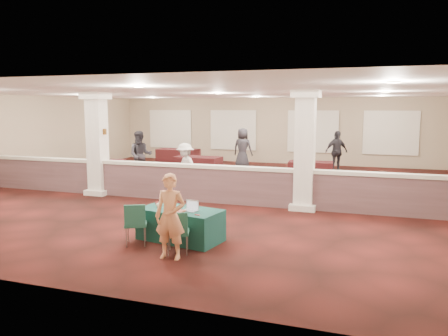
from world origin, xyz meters
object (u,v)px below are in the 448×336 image
(woman, at_px, (170,216))
(far_table_back_left, at_px, (178,157))
(far_table_back_center, at_px, (198,166))
(far_table_back_right, at_px, (310,170))
(near_table, at_px, (180,225))
(conf_chair_main, at_px, (177,229))
(far_table_front_right, at_px, (339,187))
(attendee_c, at_px, (336,152))
(far_table_front_left, at_px, (102,169))
(conf_chair_side, at_px, (135,221))
(attendee_d, at_px, (243,148))
(far_table_front_center, at_px, (196,179))
(attendee_b, at_px, (185,167))
(attendee_a, at_px, (141,155))

(woman, relative_size, far_table_back_left, 0.82)
(far_table_back_center, xyz_separation_m, far_table_back_right, (4.50, 0.44, -0.04))
(near_table, distance_m, conf_chair_main, 0.92)
(conf_chair_main, height_order, far_table_front_right, conf_chair_main)
(near_table, bearing_deg, attendee_c, 88.75)
(far_table_front_left, bearing_deg, attendee_c, 27.39)
(conf_chair_side, xyz_separation_m, far_table_back_center, (-2.28, 8.95, -0.13))
(conf_chair_main, height_order, attendee_c, attendee_c)
(far_table_back_center, bearing_deg, conf_chair_side, -75.69)
(conf_chair_side, bearing_deg, conf_chair_main, -37.79)
(conf_chair_side, relative_size, far_table_back_right, 0.51)
(conf_chair_side, height_order, woman, woman)
(far_table_front_left, bearing_deg, conf_chair_side, -51.80)
(near_table, bearing_deg, attendee_d, 110.10)
(far_table_front_left, relative_size, attendee_d, 0.94)
(far_table_front_center, xyz_separation_m, attendee_c, (4.18, 5.54, 0.53))
(far_table_front_right, bearing_deg, attendee_b, -176.54)
(conf_chair_side, distance_m, attendee_c, 11.98)
(attendee_a, bearing_deg, attendee_b, -56.01)
(far_table_front_left, bearing_deg, far_table_front_center, -13.60)
(attendee_a, relative_size, attendee_b, 1.18)
(conf_chair_side, bearing_deg, far_table_back_left, 84.75)
(conf_chair_main, height_order, far_table_front_left, conf_chair_main)
(woman, height_order, attendee_b, same)
(attendee_a, relative_size, attendee_c, 1.05)
(conf_chair_main, relative_size, far_table_back_left, 0.43)
(conf_chair_side, height_order, attendee_a, attendee_a)
(near_table, relative_size, far_table_back_right, 1.02)
(far_table_front_center, bearing_deg, near_table, -71.00)
(far_table_front_right, bearing_deg, attendee_c, 95.20)
(conf_chair_side, xyz_separation_m, woman, (0.99, -0.45, 0.28))
(far_table_front_center, bearing_deg, far_table_front_left, 166.40)
(attendee_a, xyz_separation_m, attendee_d, (2.89, 4.10, -0.02))
(conf_chair_main, height_order, attendee_d, attendee_d)
(near_table, bearing_deg, far_table_front_center, 119.67)
(far_table_back_left, distance_m, attendee_d, 3.23)
(far_table_back_right, bearing_deg, near_table, -99.84)
(attendee_c, bearing_deg, woman, -135.36)
(far_table_back_center, distance_m, attendee_b, 3.33)
(woman, xyz_separation_m, attendee_b, (-2.43, 6.21, 0.00))
(attendee_d, bearing_deg, far_table_back_right, 155.80)
(woman, bearing_deg, far_table_back_left, 109.57)
(far_table_front_center, relative_size, far_table_back_center, 0.93)
(far_table_back_right, bearing_deg, woman, -97.10)
(woman, xyz_separation_m, far_table_front_center, (-2.16, 6.51, -0.44))
(near_table, xyz_separation_m, far_table_front_center, (-1.87, 5.43, 0.02))
(far_table_back_center, bearing_deg, woman, -70.81)
(near_table, bearing_deg, conf_chair_main, -58.27)
(far_table_front_left, height_order, attendee_b, attendee_b)
(far_table_back_right, bearing_deg, attendee_d, 148.85)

